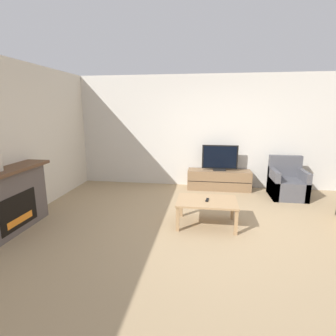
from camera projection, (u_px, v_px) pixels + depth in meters
ground_plane at (212, 228)px, 4.25m from camera, size 24.00×24.00×0.00m
wall_back at (212, 132)px, 6.36m from camera, size 12.00×0.06×2.70m
wall_left at (16, 142)px, 4.42m from camera, size 0.06×12.00×2.70m
fireplace at (8, 201)px, 4.01m from camera, size 0.45×1.56×1.02m
tv_stand at (219, 180)px, 6.30m from camera, size 1.48×0.44×0.47m
tv at (220, 159)px, 6.18m from camera, size 0.83×0.18×0.60m
armchair at (287, 184)px, 5.74m from camera, size 0.70×0.76×0.88m
coffee_table at (207, 203)px, 4.31m from camera, size 0.98×0.68×0.43m
remote at (207, 200)px, 4.29m from camera, size 0.06×0.15×0.02m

